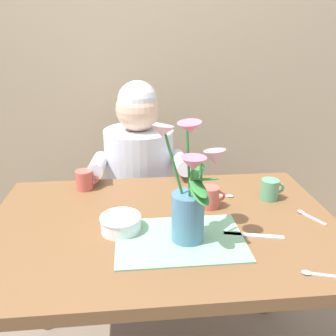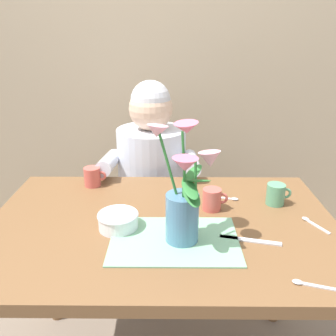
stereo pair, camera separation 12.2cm
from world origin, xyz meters
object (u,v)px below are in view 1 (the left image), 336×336
at_px(seated_person, 140,193).
at_px(coffee_cup, 85,180).
at_px(flower_vase, 190,195).
at_px(ceramic_mug, 210,197).
at_px(ceramic_bowl, 121,223).
at_px(dinner_knife, 254,236).
at_px(tea_cup, 270,189).

height_order(seated_person, coffee_cup, seated_person).
xyz_separation_m(flower_vase, ceramic_mug, (0.11, 0.21, -0.11)).
xyz_separation_m(ceramic_bowl, coffee_cup, (-0.15, 0.35, 0.01)).
height_order(seated_person, dinner_knife, seated_person).
relative_size(seated_person, tea_cup, 12.20).
xyz_separation_m(seated_person, tea_cup, (0.49, -0.47, 0.22)).
relative_size(seated_person, ceramic_bowl, 8.35).
height_order(flower_vase, coffee_cup, flower_vase).
distance_m(seated_person, dinner_knife, 0.83).
xyz_separation_m(ceramic_bowl, ceramic_mug, (0.32, 0.14, 0.01)).
distance_m(dinner_knife, ceramic_mug, 0.24).
relative_size(coffee_cup, tea_cup, 1.00).
bearing_deg(tea_cup, flower_vase, -144.25).
relative_size(seated_person, ceramic_mug, 12.20).
bearing_deg(seated_person, dinner_knife, -65.16).
bearing_deg(coffee_cup, dinner_knife, -36.13).
height_order(flower_vase, ceramic_bowl, flower_vase).
height_order(coffee_cup, tea_cup, same).
relative_size(flower_vase, ceramic_bowl, 2.72).
height_order(ceramic_bowl, dinner_knife, ceramic_bowl).
xyz_separation_m(coffee_cup, ceramic_mug, (0.48, -0.21, 0.00)).
bearing_deg(coffee_cup, ceramic_bowl, -66.00).
distance_m(flower_vase, dinner_knife, 0.26).
distance_m(tea_cup, ceramic_mug, 0.25).
distance_m(ceramic_bowl, tea_cup, 0.60).
relative_size(flower_vase, dinner_knife, 1.95).
bearing_deg(seated_person, ceramic_bowl, -97.10).
bearing_deg(ceramic_mug, flower_vase, -117.93).
xyz_separation_m(seated_person, coffee_cup, (-0.23, -0.31, 0.22)).
relative_size(ceramic_bowl, tea_cup, 1.46).
relative_size(tea_cup, ceramic_mug, 1.00).
xyz_separation_m(dinner_knife, ceramic_mug, (-0.10, 0.21, 0.04)).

